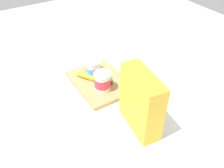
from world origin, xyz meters
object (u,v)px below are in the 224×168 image
object	(u,v)px
cutting_board	(100,82)
yogurt_cup_back	(93,69)
cereal_box	(141,102)
yogurt_cup_front	(102,81)
banana_bunch	(98,74)

from	to	relation	value
cutting_board	yogurt_cup_back	world-z (taller)	yogurt_cup_back
cereal_box	yogurt_cup_front	distance (m)	0.25
banana_bunch	yogurt_cup_back	bearing A→B (deg)	55.16
cereal_box	yogurt_cup_back	size ratio (longest dim) A/B	2.75
yogurt_cup_back	banana_bunch	bearing A→B (deg)	-124.84
cutting_board	banana_bunch	bearing A→B (deg)	-12.06
yogurt_cup_back	banana_bunch	xyz separation A→B (m)	(-0.01, -0.02, -0.03)
yogurt_cup_back	banana_bunch	distance (m)	0.03
cutting_board	cereal_box	size ratio (longest dim) A/B	1.26
cutting_board	banana_bunch	distance (m)	0.04
cereal_box	yogurt_cup_back	world-z (taller)	cereal_box
cutting_board	yogurt_cup_back	size ratio (longest dim) A/B	3.48
cereal_box	yogurt_cup_front	world-z (taller)	cereal_box
cutting_board	banana_bunch	xyz separation A→B (m)	(0.03, -0.01, 0.03)
cutting_board	yogurt_cup_front	world-z (taller)	yogurt_cup_front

